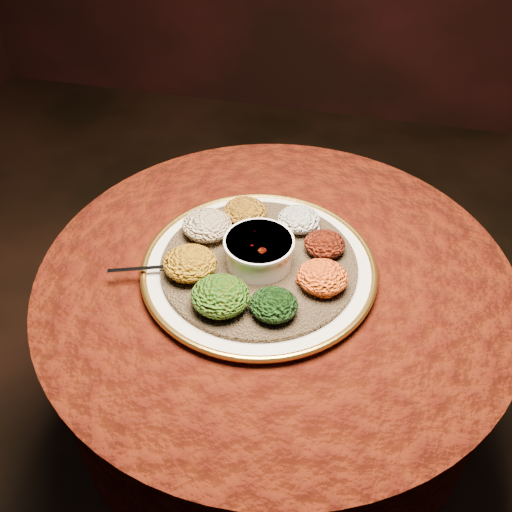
# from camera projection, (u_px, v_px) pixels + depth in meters

# --- Properties ---
(table) EXTENTS (0.96, 0.96, 0.73)m
(table) POSITION_uv_depth(u_px,v_px,m) (274.00, 330.00, 1.27)
(table) COLOR black
(table) RESTS_ON ground
(platter) EXTENTS (0.57, 0.57, 0.02)m
(platter) POSITION_uv_depth(u_px,v_px,m) (259.00, 268.00, 1.14)
(platter) COLOR silver
(platter) RESTS_ON table
(injera) EXTENTS (0.51, 0.51, 0.01)m
(injera) POSITION_uv_depth(u_px,v_px,m) (259.00, 264.00, 1.13)
(injera) COLOR brown
(injera) RESTS_ON platter
(stew_bowl) EXTENTS (0.14, 0.14, 0.06)m
(stew_bowl) POSITION_uv_depth(u_px,v_px,m) (259.00, 250.00, 1.10)
(stew_bowl) COLOR white
(stew_bowl) RESTS_ON injera
(spoon) EXTENTS (0.15, 0.06, 0.01)m
(spoon) POSITION_uv_depth(u_px,v_px,m) (169.00, 266.00, 1.11)
(spoon) COLOR silver
(spoon) RESTS_ON injera
(portion_ayib) EXTENTS (0.09, 0.08, 0.04)m
(portion_ayib) POSITION_uv_depth(u_px,v_px,m) (299.00, 219.00, 1.19)
(portion_ayib) COLOR silver
(portion_ayib) RESTS_ON injera
(portion_kitfo) EXTENTS (0.08, 0.08, 0.04)m
(portion_kitfo) POSITION_uv_depth(u_px,v_px,m) (325.00, 244.00, 1.14)
(portion_kitfo) COLOR black
(portion_kitfo) RESTS_ON injera
(portion_tikil) EXTENTS (0.10, 0.09, 0.05)m
(portion_tikil) POSITION_uv_depth(u_px,v_px,m) (322.00, 277.00, 1.06)
(portion_tikil) COLOR #C67F10
(portion_tikil) RESTS_ON injera
(portion_gomen) EXTENTS (0.09, 0.08, 0.04)m
(portion_gomen) POSITION_uv_depth(u_px,v_px,m) (274.00, 305.00, 1.02)
(portion_gomen) COLOR black
(portion_gomen) RESTS_ON injera
(portion_mixveg) EXTENTS (0.11, 0.10, 0.05)m
(portion_mixveg) POSITION_uv_depth(u_px,v_px,m) (220.00, 296.00, 1.02)
(portion_mixveg) COLOR #9E380A
(portion_mixveg) RESTS_ON injera
(portion_kik) EXTENTS (0.10, 0.10, 0.05)m
(portion_kik) POSITION_uv_depth(u_px,v_px,m) (190.00, 263.00, 1.09)
(portion_kik) COLOR #9E740D
(portion_kik) RESTS_ON injera
(portion_timatim) EXTENTS (0.10, 0.10, 0.05)m
(portion_timatim) POSITION_uv_depth(u_px,v_px,m) (207.00, 225.00, 1.17)
(portion_timatim) COLOR maroon
(portion_timatim) RESTS_ON injera
(portion_shiro) EXTENTS (0.09, 0.09, 0.04)m
(portion_shiro) POSITION_uv_depth(u_px,v_px,m) (245.00, 211.00, 1.21)
(portion_shiro) COLOR #8A5910
(portion_shiro) RESTS_ON injera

